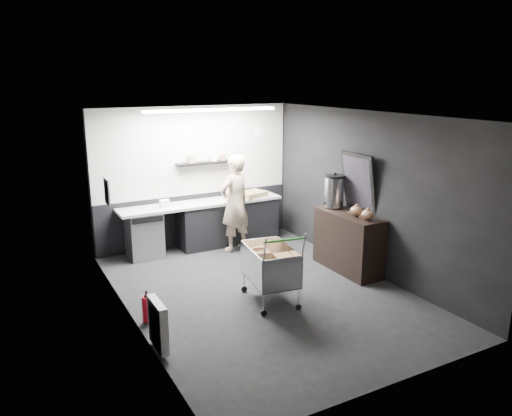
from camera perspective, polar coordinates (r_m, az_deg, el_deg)
floor at (r=7.82m, az=0.81°, el=-9.59°), size 5.50×5.50×0.00m
ceiling at (r=7.14m, az=0.89°, el=10.57°), size 5.50×5.50×0.00m
wall_back at (r=9.80m, az=-7.03°, el=3.62°), size 5.50×0.00×5.50m
wall_front at (r=5.25m, az=15.72°, el=-6.69°), size 5.50×0.00×5.50m
wall_left at (r=6.66m, az=-14.38°, el=-2.04°), size 0.00×5.50×5.50m
wall_right at (r=8.49m, az=12.72°, el=1.65°), size 0.00×5.50×5.50m
kitchen_wall_panel at (r=9.70m, az=-7.07°, el=6.50°), size 3.95×0.02×1.70m
dado_panel at (r=9.98m, az=-6.83°, el=-1.19°), size 3.95×0.02×1.00m
floating_shelf at (r=9.70m, az=-5.69°, el=5.18°), size 1.20×0.22×0.04m
wall_clock at (r=10.24m, az=0.29°, el=8.74°), size 0.20×0.03×0.20m
poster at (r=7.84m, az=-16.69°, el=1.82°), size 0.02×0.30×0.40m
poster_red_band at (r=7.83m, az=-16.69°, el=2.32°), size 0.02×0.22×0.10m
radiator at (r=6.23m, az=-11.13°, el=-12.97°), size 0.10×0.50×0.60m
ceiling_strip at (r=8.80m, az=-5.11°, el=11.10°), size 2.40×0.20×0.04m
prep_counter at (r=9.76m, az=-5.41°, el=-1.77°), size 3.20×0.61×0.90m
person at (r=9.38m, az=-2.43°, el=0.57°), size 0.78×0.62×1.85m
shopping_cart at (r=7.33m, az=1.62°, el=-6.73°), size 0.75×1.10×1.12m
sideboard at (r=8.63m, az=10.46°, el=-2.95°), size 0.57×1.34×2.01m
fire_extinguisher at (r=7.00m, az=-12.34°, el=-11.07°), size 0.13×0.13×0.44m
cardboard_box at (r=9.98m, az=-0.43°, el=1.60°), size 0.60×0.51×0.10m
pink_tub at (r=9.79m, az=-3.12°, el=1.62°), size 0.20×0.20×0.20m
white_container at (r=9.28m, az=-10.41°, el=0.48°), size 0.17×0.13×0.14m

